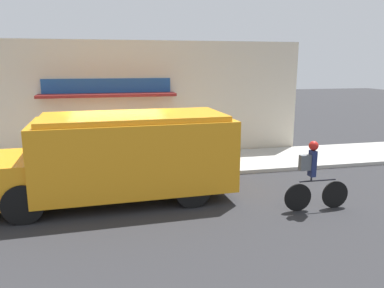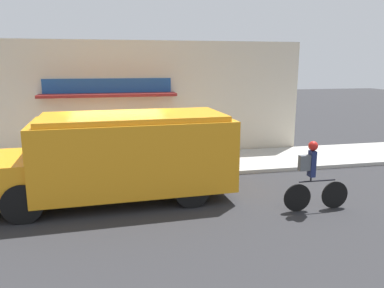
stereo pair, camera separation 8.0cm
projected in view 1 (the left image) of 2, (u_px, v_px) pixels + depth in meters
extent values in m
plane|color=#2B2B2D|center=(120.00, 183.00, 10.92)|extent=(70.00, 70.00, 0.00)
cube|color=#ADAAA3|center=(118.00, 168.00, 12.25)|extent=(28.00, 2.81, 0.12)
cube|color=beige|center=(114.00, 101.00, 13.29)|extent=(14.00, 0.18, 4.20)
cube|color=#1E4C93|center=(108.00, 87.00, 13.03)|extent=(4.40, 0.05, 0.58)
cube|color=maroon|center=(108.00, 95.00, 12.75)|extent=(4.62, 0.75, 0.10)
cube|color=orange|center=(135.00, 154.00, 9.44)|extent=(4.90, 2.35, 1.75)
cube|color=orange|center=(5.00, 178.00, 8.76)|extent=(1.35, 2.05, 0.96)
cube|color=orange|center=(134.00, 117.00, 9.24)|extent=(4.50, 2.16, 0.13)
cube|color=red|center=(81.00, 142.00, 10.35)|extent=(0.04, 0.44, 0.44)
cylinder|color=black|center=(35.00, 179.00, 9.84)|extent=(0.90, 0.29, 0.89)
cylinder|color=black|center=(23.00, 204.00, 8.09)|extent=(0.90, 0.29, 0.89)
cylinder|color=black|center=(176.00, 169.00, 10.78)|extent=(0.90, 0.29, 0.89)
cylinder|color=black|center=(192.00, 189.00, 9.03)|extent=(0.90, 0.29, 0.89)
cylinder|color=black|center=(335.00, 195.00, 8.97)|extent=(0.67, 0.05, 0.67)
cylinder|color=black|center=(298.00, 198.00, 8.78)|extent=(0.67, 0.05, 0.67)
cylinder|color=black|center=(318.00, 181.00, 8.79)|extent=(0.92, 0.05, 0.04)
cylinder|color=black|center=(311.00, 179.00, 8.75)|extent=(0.04, 0.04, 0.12)
cube|color=navy|center=(312.00, 163.00, 8.67)|extent=(0.12, 0.20, 0.61)
sphere|color=red|center=(314.00, 146.00, 8.58)|extent=(0.22, 0.22, 0.22)
cube|color=#565B60|center=(305.00, 163.00, 8.62)|extent=(0.26, 0.14, 0.36)
cylinder|color=slate|center=(152.00, 147.00, 12.94)|extent=(0.55, 0.55, 0.91)
cylinder|color=black|center=(151.00, 134.00, 12.84)|extent=(0.56, 0.56, 0.04)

